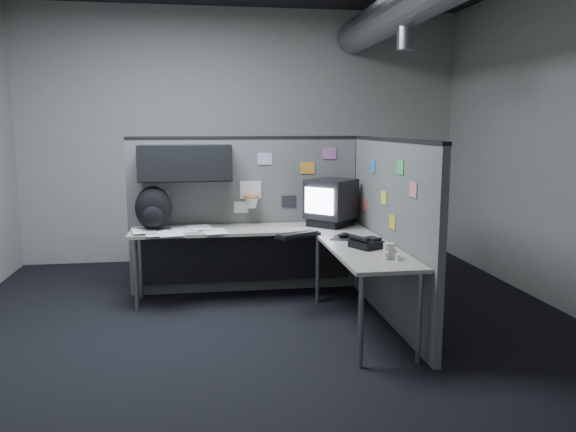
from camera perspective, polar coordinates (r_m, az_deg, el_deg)
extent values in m
cube|color=black|center=(4.85, -1.80, -11.85)|extent=(5.60, 5.60, 0.01)
cube|color=#9E9E99|center=(7.33, -4.50, 8.07)|extent=(5.60, 0.01, 3.20)
cube|color=#9E9E99|center=(1.78, 8.80, 4.70)|extent=(5.60, 0.01, 3.20)
cylinder|color=slate|center=(5.71, 11.83, 17.68)|extent=(0.16, 0.16, 0.30)
cube|color=#5B5D5B|center=(5.89, -4.17, 0.00)|extent=(2.43, 0.06, 1.60)
cube|color=black|center=(5.82, -4.26, 7.95)|extent=(2.43, 0.07, 0.03)
cube|color=black|center=(6.10, 7.00, 0.26)|extent=(0.07, 0.07, 1.60)
cube|color=black|center=(5.62, -10.37, 5.33)|extent=(0.90, 0.35, 0.35)
cube|color=black|center=(5.44, -10.42, 5.21)|extent=(0.90, 0.02, 0.33)
cube|color=silver|center=(5.82, -3.82, 2.67)|extent=(0.22, 0.02, 0.18)
torus|color=#D85914|center=(5.74, -3.74, 1.97)|extent=(0.16, 0.16, 0.01)
cone|color=white|center=(5.74, -3.73, 1.38)|extent=(0.14, 0.14, 0.11)
cube|color=gray|center=(5.83, -12.68, 1.88)|extent=(0.15, 0.01, 0.12)
cube|color=silver|center=(5.81, -2.38, 5.84)|extent=(0.15, 0.01, 0.12)
cube|color=#26262D|center=(5.89, 0.07, 1.49)|extent=(0.15, 0.01, 0.12)
cube|color=orange|center=(5.88, 2.00, 4.91)|extent=(0.15, 0.01, 0.12)
cube|color=#B266B2|center=(5.92, 4.21, 6.37)|extent=(0.15, 0.01, 0.12)
cube|color=silver|center=(5.84, -4.79, 0.90)|extent=(0.15, 0.01, 0.12)
cube|color=#5B5D5B|center=(5.08, 10.29, -1.61)|extent=(0.06, 2.23, 1.60)
cube|color=black|center=(4.99, 10.55, 7.62)|extent=(0.07, 2.23, 0.03)
cube|color=#337FCC|center=(5.41, 8.61, 4.97)|extent=(0.01, 0.15, 0.12)
cube|color=#E5D84C|center=(5.10, 9.70, 1.87)|extent=(0.01, 0.15, 0.12)
cube|color=#4CB266|center=(4.69, 11.33, 4.88)|extent=(0.01, 0.15, 0.12)
cube|color=#CC4C4C|center=(5.69, 7.77, 1.13)|extent=(0.01, 0.15, 0.12)
cube|color=#D87F7F|center=(4.43, 12.59, 2.64)|extent=(0.01, 0.15, 0.12)
cube|color=gold|center=(4.89, 10.56, -0.59)|extent=(0.01, 0.15, 0.12)
cube|color=#9D988D|center=(5.59, -4.05, -1.38)|extent=(2.30, 0.56, 0.03)
cube|color=#9D988D|center=(4.73, 7.71, -3.39)|extent=(0.56, 1.55, 0.03)
cube|color=black|center=(5.87, -4.19, -4.01)|extent=(2.18, 0.02, 0.55)
cylinder|color=gray|center=(5.48, -15.21, -5.82)|extent=(0.04, 0.04, 0.70)
cylinder|color=gray|center=(5.90, -14.73, -4.72)|extent=(0.04, 0.04, 0.70)
cylinder|color=gray|center=(5.55, 3.02, -5.31)|extent=(0.04, 0.04, 0.70)
cylinder|color=gray|center=(4.12, 7.41, -10.58)|extent=(0.04, 0.04, 0.70)
cylinder|color=gray|center=(4.26, 13.20, -10.09)|extent=(0.04, 0.04, 0.70)
cube|color=black|center=(5.73, 4.36, -0.58)|extent=(0.52, 0.52, 0.08)
cube|color=black|center=(5.69, 4.39, 1.77)|extent=(0.59, 0.59, 0.39)
cube|color=silver|center=(5.51, 3.17, 1.53)|extent=(0.24, 0.24, 0.26)
cube|color=black|center=(5.14, 1.03, -1.96)|extent=(0.45, 0.36, 0.03)
cube|color=black|center=(5.14, 1.03, -1.75)|extent=(0.41, 0.32, 0.01)
cube|color=black|center=(5.10, 5.72, -2.23)|extent=(0.29, 0.31, 0.01)
ellipsoid|color=black|center=(5.09, 5.72, -1.93)|extent=(0.14, 0.11, 0.05)
cube|color=black|center=(4.72, 7.95, -2.84)|extent=(0.29, 0.30, 0.06)
cylinder|color=black|center=(4.67, 7.22, -2.28)|extent=(0.14, 0.21, 0.05)
cube|color=black|center=(4.75, 8.59, -2.28)|extent=(0.14, 0.15, 0.02)
cylinder|color=silver|center=(4.38, 10.73, -3.84)|extent=(0.05, 0.05, 0.07)
cylinder|color=silver|center=(4.33, 9.96, -4.01)|extent=(0.05, 0.05, 0.06)
cylinder|color=silver|center=(4.31, 11.09, -4.17)|extent=(0.04, 0.04, 0.05)
cylinder|color=#D85914|center=(4.42, 10.37, -3.63)|extent=(0.05, 0.05, 0.08)
cylinder|color=beige|center=(4.38, 10.20, -3.48)|extent=(0.09, 0.09, 0.12)
cube|color=white|center=(5.44, -7.43, -1.56)|extent=(0.28, 0.35, 0.00)
cube|color=white|center=(5.54, -10.50, -1.40)|extent=(0.28, 0.36, 0.00)
cube|color=white|center=(5.40, -13.13, -1.72)|extent=(0.28, 0.36, 0.00)
cube|color=white|center=(5.62, -8.97, -1.14)|extent=(0.28, 0.36, 0.00)
cube|color=white|center=(5.33, -11.88, -1.75)|extent=(0.28, 0.36, 0.00)
cube|color=white|center=(5.52, -14.39, -1.44)|extent=(0.28, 0.35, 0.00)
ellipsoid|color=black|center=(5.58, -13.50, 0.77)|extent=(0.42, 0.36, 0.43)
ellipsoid|color=black|center=(5.45, -13.59, -0.06)|extent=(0.22, 0.16, 0.19)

